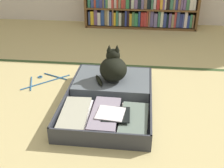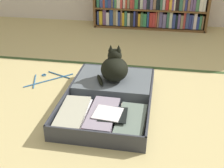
% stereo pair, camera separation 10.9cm
% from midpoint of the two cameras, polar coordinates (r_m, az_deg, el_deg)
% --- Properties ---
extents(ground_plane, '(10.00, 10.00, 0.00)m').
position_cam_midpoint_polar(ground_plane, '(1.91, 1.43, -8.17)').
color(ground_plane, tan).
extents(tatami_border, '(4.80, 0.05, 0.00)m').
position_cam_midpoint_polar(tatami_border, '(2.72, 3.17, 3.61)').
color(tatami_border, '#374F27').
rests_on(tatami_border, ground_plane).
extents(bookshelf, '(1.46, 0.29, 0.74)m').
position_cam_midpoint_polar(bookshelf, '(3.85, 4.99, 16.55)').
color(bookshelf, brown).
rests_on(bookshelf, ground_plane).
extents(open_suitcase, '(0.62, 0.93, 0.12)m').
position_cam_midpoint_polar(open_suitcase, '(2.11, -2.02, -2.62)').
color(open_suitcase, '#33353E').
rests_on(open_suitcase, ground_plane).
extents(black_cat, '(0.27, 0.28, 0.27)m').
position_cam_midpoint_polar(black_cat, '(2.18, -1.24, 3.27)').
color(black_cat, black).
rests_on(black_cat, open_suitcase).
extents(clothes_hanger, '(0.34, 0.33, 0.01)m').
position_cam_midpoint_polar(clothes_hanger, '(2.52, -14.70, 0.71)').
color(clothes_hanger, '#285E97').
rests_on(clothes_hanger, ground_plane).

